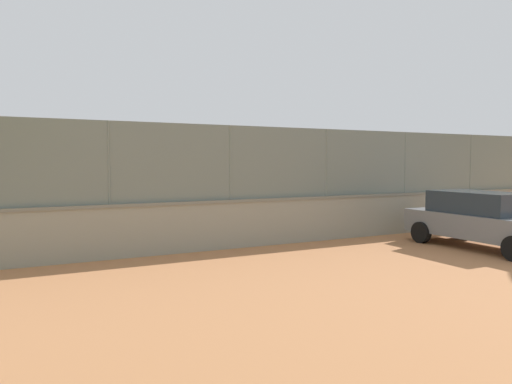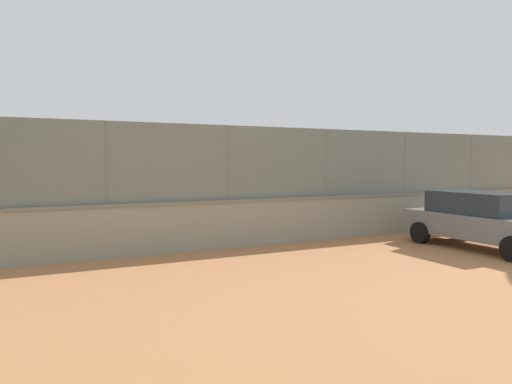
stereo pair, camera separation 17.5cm
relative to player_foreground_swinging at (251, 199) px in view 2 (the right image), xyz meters
The scene contains 9 objects.
ground_plane 8.15m from the player_foreground_swinging, 85.03° to the right, with size 260.00×260.00×0.00m, color #B27247.
perimeter_wall 4.65m from the player_foreground_swinging, 54.56° to the left, with size 26.08×1.06×1.34m.
fence_panel_on_wall 4.83m from the player_foreground_swinging, 54.56° to the left, with size 25.62×0.79×2.02m.
player_foreground_swinging is the anchor object (origin of this frame).
player_crossing_court 9.81m from the player_foreground_swinging, 115.62° to the right, with size 0.74×1.22×1.59m.
player_near_wall_returning 2.15m from the player_foreground_swinging, 136.95° to the right, with size 1.12×0.70×1.57m.
sports_ball 1.77m from the player_foreground_swinging, 126.62° to the left, with size 0.07×0.07×0.07m, color white.
spare_ball_by_wall 2.97m from the player_foreground_swinging, 62.84° to the left, with size 0.09×0.09×0.09m, color yellow.
parked_car_grey 7.89m from the player_foreground_swinging, 115.21° to the left, with size 1.98×4.37×1.55m.
Camera 2 is at (7.38, 23.55, 2.35)m, focal length 33.12 mm.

